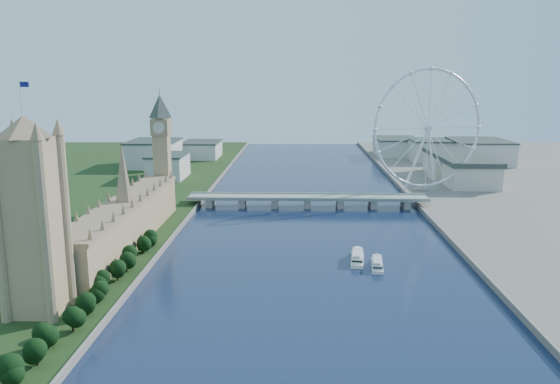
{
  "coord_description": "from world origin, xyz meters",
  "views": [
    {
      "loc": [
        -9.03,
        -191.8,
        114.93
      ],
      "look_at": [
        -22.39,
        210.0,
        32.24
      ],
      "focal_mm": 35.0,
      "sensor_mm": 36.0,
      "label": 1
    }
  ],
  "objects_px": {
    "tour_boat_near": "(357,261)",
    "tour_boat_far": "(377,268)",
    "victoria_tower": "(32,210)",
    "london_eye": "(428,129)"
  },
  "relations": [
    {
      "from": "victoria_tower",
      "to": "tour_boat_far",
      "type": "height_order",
      "value": "victoria_tower"
    },
    {
      "from": "tour_boat_near",
      "to": "tour_boat_far",
      "type": "xyz_separation_m",
      "value": [
        11.18,
        -11.55,
        0.0
      ]
    },
    {
      "from": "victoria_tower",
      "to": "tour_boat_far",
      "type": "distance_m",
      "value": 200.31
    },
    {
      "from": "tour_boat_near",
      "to": "tour_boat_far",
      "type": "distance_m",
      "value": 16.07
    },
    {
      "from": "tour_boat_far",
      "to": "tour_boat_near",
      "type": "bearing_deg",
      "value": 140.35
    },
    {
      "from": "victoria_tower",
      "to": "tour_boat_near",
      "type": "relative_size",
      "value": 3.5
    },
    {
      "from": "london_eye",
      "to": "tour_boat_near",
      "type": "height_order",
      "value": "london_eye"
    },
    {
      "from": "tour_boat_near",
      "to": "tour_boat_far",
      "type": "relative_size",
      "value": 1.13
    },
    {
      "from": "tour_boat_far",
      "to": "london_eye",
      "type": "bearing_deg",
      "value": 76.61
    },
    {
      "from": "tour_boat_near",
      "to": "tour_boat_far",
      "type": "height_order",
      "value": "tour_boat_near"
    }
  ]
}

